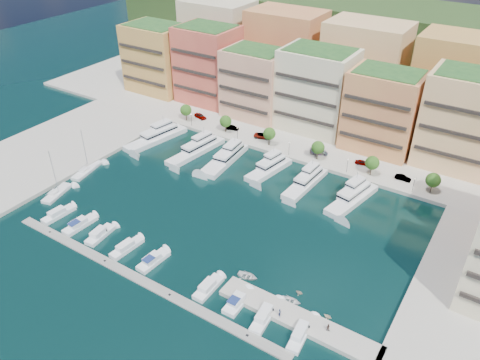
{
  "coord_description": "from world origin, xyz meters",
  "views": [
    {
      "loc": [
        52.97,
        -77.31,
        68.66
      ],
      "look_at": [
        -0.3,
        5.24,
        6.0
      ],
      "focal_mm": 35.0,
      "sensor_mm": 36.0,
      "label": 1
    }
  ],
  "objects_px": {
    "cruiser_1": "(80,225)",
    "car_0": "(200,116)",
    "tender_2": "(291,301)",
    "yacht_3": "(270,167)",
    "car_2": "(263,136)",
    "tree_5": "(433,180)",
    "lamppost_1": "(237,131)",
    "person_1": "(328,327)",
    "cruiser_9": "(301,333)",
    "yacht_2": "(226,157)",
    "lamppost_2": "(289,146)",
    "car_4": "(362,162)",
    "car_5": "(403,178)",
    "tree_2": "(269,134)",
    "cruiser_4": "(153,261)",
    "yacht_0": "(158,136)",
    "yacht_4": "(306,182)",
    "car_3": "(319,152)",
    "tree_1": "(226,121)",
    "tree_3": "(318,148)",
    "tree_4": "(372,163)",
    "car_1": "(232,128)",
    "lamppost_3": "(348,163)",
    "sailboat_1": "(87,171)",
    "cruiser_6": "(208,288)",
    "tree_0": "(186,110)",
    "lamppost_4": "(414,183)",
    "cruiser_8": "(265,316)",
    "tender_1": "(299,292)",
    "cruiser_3": "(127,248)",
    "lamppost_0": "(191,118)",
    "cruiser_2": "(100,235)",
    "tender_3": "(328,316)",
    "yacht_5": "(353,197)",
    "yacht_1": "(198,149)",
    "tender_0": "(248,276)"
  },
  "relations": [
    {
      "from": "yacht_0",
      "to": "car_1",
      "type": "bearing_deg",
      "value": 45.22
    },
    {
      "from": "yacht_2",
      "to": "cruiser_6",
      "type": "relative_size",
      "value": 2.69
    },
    {
      "from": "tree_4",
      "to": "yacht_4",
      "type": "bearing_deg",
      "value": -135.58
    },
    {
      "from": "cruiser_9",
      "to": "yacht_2",
      "type": "bearing_deg",
      "value": 136.24
    },
    {
      "from": "tree_1",
      "to": "yacht_2",
      "type": "distance_m",
      "value": 17.09
    },
    {
      "from": "car_4",
      "to": "tree_3",
      "type": "bearing_deg",
      "value": 95.81
    },
    {
      "from": "tender_3",
      "to": "lamppost_1",
      "type": "bearing_deg",
      "value": 53.83
    },
    {
      "from": "tree_0",
      "to": "yacht_1",
      "type": "height_order",
      "value": "tree_0"
    },
    {
      "from": "car_4",
      "to": "car_5",
      "type": "relative_size",
      "value": 0.93
    },
    {
      "from": "tender_2",
      "to": "lamppost_3",
      "type": "bearing_deg",
      "value": 1.13
    },
    {
      "from": "yacht_0",
      "to": "cruiser_3",
      "type": "xyz_separation_m",
      "value": [
        29.15,
        -43.59,
        -0.66
      ]
    },
    {
      "from": "tree_1",
      "to": "tree_3",
      "type": "relative_size",
      "value": 1.0
    },
    {
      "from": "cruiser_4",
      "to": "yacht_0",
      "type": "bearing_deg",
      "value": 130.24
    },
    {
      "from": "tree_0",
      "to": "lamppost_4",
      "type": "xyz_separation_m",
      "value": [
        76.0,
        -2.3,
        -0.92
      ]
    },
    {
      "from": "lamppost_2",
      "to": "yacht_3",
      "type": "relative_size",
      "value": 0.25
    },
    {
      "from": "tree_2",
      "to": "yacht_5",
      "type": "bearing_deg",
      "value": -21.99
    },
    {
      "from": "lamppost_1",
      "to": "cruiser_1",
      "type": "height_order",
      "value": "lamppost_1"
    },
    {
      "from": "car_2",
      "to": "tree_5",
      "type": "bearing_deg",
      "value": -109.32
    },
    {
      "from": "yacht_0",
      "to": "car_2",
      "type": "relative_size",
      "value": 4.07
    },
    {
      "from": "tree_2",
      "to": "car_2",
      "type": "bearing_deg",
      "value": 144.18
    },
    {
      "from": "tree_1",
      "to": "car_1",
      "type": "height_order",
      "value": "tree_1"
    },
    {
      "from": "tree_5",
      "to": "yacht_4",
      "type": "bearing_deg",
      "value": -156.19
    },
    {
      "from": "cruiser_1",
      "to": "car_0",
      "type": "height_order",
      "value": "car_0"
    },
    {
      "from": "lamppost_3",
      "to": "cruiser_9",
      "type": "height_order",
      "value": "lamppost_3"
    },
    {
      "from": "cruiser_9",
      "to": "yacht_3",
      "type": "bearing_deg",
      "value": 125.36
    },
    {
      "from": "sailboat_1",
      "to": "car_3",
      "type": "height_order",
      "value": "sailboat_1"
    },
    {
      "from": "car_0",
      "to": "lamppost_2",
      "type": "bearing_deg",
      "value": -85.92
    },
    {
      "from": "cruiser_2",
      "to": "person_1",
      "type": "distance_m",
      "value": 55.08
    },
    {
      "from": "lamppost_1",
      "to": "tree_2",
      "type": "bearing_deg",
      "value": 12.95
    },
    {
      "from": "lamppost_2",
      "to": "car_5",
      "type": "xyz_separation_m",
      "value": [
        32.25,
        4.36,
        -2.13
      ]
    },
    {
      "from": "yacht_3",
      "to": "yacht_4",
      "type": "bearing_deg",
      "value": -4.74
    },
    {
      "from": "cruiser_8",
      "to": "tender_0",
      "type": "bearing_deg",
      "value": 139.23
    },
    {
      "from": "lamppost_3",
      "to": "car_0",
      "type": "height_order",
      "value": "lamppost_3"
    },
    {
      "from": "tree_4",
      "to": "lamppost_1",
      "type": "relative_size",
      "value": 1.35
    },
    {
      "from": "yacht_4",
      "to": "tender_2",
      "type": "relative_size",
      "value": 4.71
    },
    {
      "from": "lamppost_2",
      "to": "cruiser_9",
      "type": "distance_m",
      "value": 64.36
    },
    {
      "from": "lamppost_2",
      "to": "cruiser_1",
      "type": "relative_size",
      "value": 0.49
    },
    {
      "from": "tree_4",
      "to": "yacht_4",
      "type": "relative_size",
      "value": 0.31
    },
    {
      "from": "tree_5",
      "to": "lamppost_1",
      "type": "height_order",
      "value": "tree_5"
    },
    {
      "from": "person_1",
      "to": "tree_5",
      "type": "bearing_deg",
      "value": -106.04
    },
    {
      "from": "lamppost_0",
      "to": "lamppost_3",
      "type": "relative_size",
      "value": 1.0
    },
    {
      "from": "tree_5",
      "to": "car_3",
      "type": "xyz_separation_m",
      "value": [
        -32.79,
        2.91,
        -2.97
      ]
    },
    {
      "from": "yacht_0",
      "to": "car_4",
      "type": "relative_size",
      "value": 5.71
    },
    {
      "from": "tender_2",
      "to": "yacht_3",
      "type": "bearing_deg",
      "value": 25.64
    },
    {
      "from": "lamppost_1",
      "to": "cruiser_6",
      "type": "relative_size",
      "value": 0.55
    },
    {
      "from": "tree_0",
      "to": "car_4",
      "type": "xyz_separation_m",
      "value": [
        60.1,
        4.08,
        -3.08
      ]
    },
    {
      "from": "car_4",
      "to": "cruiser_1",
      "type": "bearing_deg",
      "value": 130.63
    },
    {
      "from": "yacht_4",
      "to": "tender_2",
      "type": "distance_m",
      "value": 42.37
    },
    {
      "from": "cruiser_8",
      "to": "tender_1",
      "type": "bearing_deg",
      "value": 73.36
    },
    {
      "from": "lamppost_2",
      "to": "person_1",
      "type": "relative_size",
      "value": 2.69
    }
  ]
}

